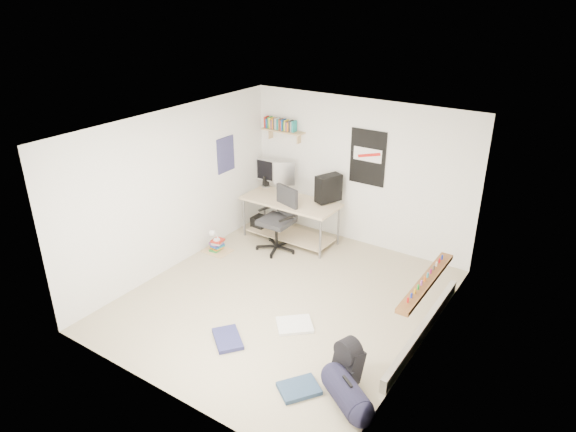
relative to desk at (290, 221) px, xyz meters
The scene contains 26 objects.
floor 1.93m from the desk, 59.65° to the right, with size 4.00×4.50×0.01m, color gray.
ceiling 2.85m from the desk, 59.65° to the right, with size 4.00×4.50×0.01m, color white.
back_wall 1.44m from the desk, 33.18° to the left, with size 4.00×0.01×2.50m, color silver.
left_wall 2.13m from the desk, 122.78° to the right, with size 0.01×4.50×2.50m, color silver.
right_wall 3.49m from the desk, 28.85° to the right, with size 0.01×4.50×2.50m, color silver.
desk is the anchor object (origin of this frame).
monitor_left 1.00m from the desk, 157.43° to the left, with size 0.36×0.09×0.40m, color #ADAEB3.
monitor_right 0.76m from the desk, 137.69° to the left, with size 0.38×0.09×0.41m, color #B7B7BD.
pc_tower 0.90m from the desk, 27.74° to the left, with size 0.21×0.44×0.46m, color black.
keyboard 0.47m from the desk, 142.58° to the left, with size 0.37×0.13×0.02m, color black.
speaker_left 0.94m from the desk, 157.43° to the left, with size 0.09×0.09×0.18m, color black.
speaker_right 0.49m from the desk, 106.72° to the right, with size 0.08×0.08×0.17m, color black.
office_chair 0.45m from the desk, 90.25° to the right, with size 0.71×0.71×1.09m, color #242426.
wall_shelf 1.58m from the desk, 134.19° to the left, with size 0.80×0.22×0.24m, color tan.
poster_back_wall 1.73m from the desk, 28.48° to the left, with size 0.62×0.03×0.92m, color black.
poster_left_wall 1.59m from the desk, 157.31° to the right, with size 0.02×0.42×0.60m, color navy.
window 3.37m from the desk, 24.61° to the right, with size 0.10×1.50×1.26m, color brown.
baseboard_heater 3.21m from the desk, 24.57° to the right, with size 0.08×2.50×0.18m, color #B7B2A8.
backpack 3.56m from the desk, 46.14° to the right, with size 0.31×0.25×0.42m, color black.
duffel_bag 3.97m from the desk, 47.96° to the right, with size 0.30×0.30×0.60m, color black.
tshirt 2.55m from the desk, 55.42° to the right, with size 0.46×0.39×0.04m, color silver.
jeans_a 2.97m from the desk, 72.32° to the right, with size 0.49×0.31×0.05m, color navy.
jeans_b 3.72m from the desk, 55.18° to the right, with size 0.44×0.33×0.05m, color #233751.
book_stack 1.33m from the desk, 127.21° to the right, with size 0.40×0.32×0.27m, color brown.
desk_lamp 1.32m from the desk, 125.99° to the right, with size 0.11×0.19×0.19m, color white.
subwoofer 0.69m from the desk, behind, with size 0.26×0.26×0.29m, color black.
Camera 1 is at (3.49, -5.14, 4.11)m, focal length 32.00 mm.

